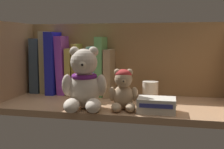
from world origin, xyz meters
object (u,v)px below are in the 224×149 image
at_px(book_6, 85,73).
at_px(small_product_box, 157,105).
at_px(book_3, 64,65).
at_px(teddy_bear_larger, 84,83).
at_px(book_2, 56,63).
at_px(book_7, 94,71).
at_px(book_1, 47,62).
at_px(teddy_bear_smaller, 123,90).
at_px(book_5, 78,69).
at_px(pillar_candle, 150,92).
at_px(book_0, 39,65).
at_px(book_8, 102,66).
at_px(book_9, 111,72).
at_px(book_4, 72,71).

xyz_separation_m(book_6, small_product_box, (0.28, -0.21, -0.06)).
relative_size(book_3, teddy_bear_larger, 1.18).
distance_m(book_2, book_7, 0.15).
xyz_separation_m(book_1, book_6, (0.15, 0.00, -0.04)).
bearing_deg(book_3, teddy_bear_smaller, -37.42).
bearing_deg(book_7, small_product_box, -41.02).
distance_m(book_5, book_7, 0.06).
bearing_deg(book_5, book_6, 0.00).
height_order(book_3, pillar_candle, book_3).
bearing_deg(book_0, book_2, 0.00).
bearing_deg(book_6, teddy_bear_larger, -73.24).
bearing_deg(book_2, book_6, 0.00).
height_order(book_8, pillar_candle, book_8).
xyz_separation_m(book_8, teddy_bear_smaller, (0.11, -0.20, -0.05)).
xyz_separation_m(book_5, book_6, (0.03, 0.00, -0.01)).
distance_m(book_0, small_product_box, 0.52).
xyz_separation_m(book_7, book_9, (0.06, 0.00, -0.00)).
bearing_deg(book_1, book_3, 0.00).
distance_m(book_5, teddy_bear_smaller, 0.29).
bearing_deg(small_product_box, teddy_bear_larger, -178.70).
relative_size(book_1, book_8, 1.10).
bearing_deg(book_2, book_9, 0.00).
bearing_deg(book_9, book_6, 180.00).
height_order(book_3, teddy_bear_larger, book_3).
bearing_deg(book_1, book_4, 0.00).
distance_m(teddy_bear_larger, pillar_candle, 0.23).
height_order(book_5, teddy_bear_smaller, book_5).
distance_m(book_0, book_1, 0.04).
relative_size(book_1, book_6, 1.48).
xyz_separation_m(book_6, teddy_bear_smaller, (0.18, -0.20, -0.02)).
bearing_deg(book_0, book_8, 0.00).
relative_size(book_1, small_product_box, 2.21).
relative_size(book_2, book_7, 1.30).
xyz_separation_m(book_5, book_7, (0.06, 0.00, -0.00)).
bearing_deg(book_9, teddy_bear_smaller, -67.70).
bearing_deg(book_7, book_8, 0.00).
xyz_separation_m(book_3, teddy_bear_smaller, (0.26, -0.20, -0.05)).
distance_m(book_0, book_4, 0.14).
bearing_deg(book_2, book_4, 0.00).
bearing_deg(book_9, book_3, 180.00).
height_order(book_1, pillar_candle, book_1).
distance_m(book_3, book_4, 0.04).
height_order(book_9, small_product_box, book_9).
bearing_deg(book_2, small_product_box, -28.27).
bearing_deg(book_7, book_3, 180.00).
distance_m(book_3, book_6, 0.09).
height_order(book_7, book_8, book_8).
bearing_deg(book_4, pillar_candle, -15.45).
distance_m(book_0, book_2, 0.07).
xyz_separation_m(book_0, book_7, (0.22, 0.00, -0.01)).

